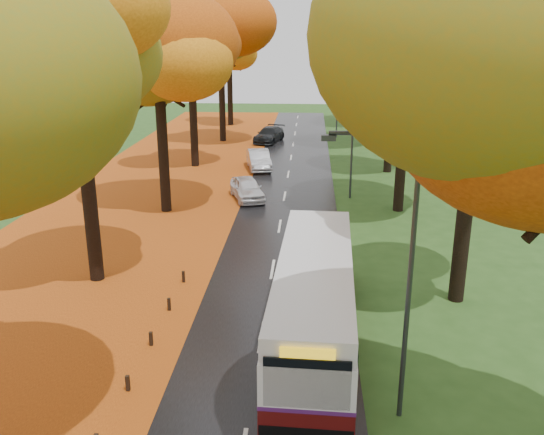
# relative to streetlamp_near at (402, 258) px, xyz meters

# --- Properties ---
(road) EXTENTS (6.50, 90.00, 0.04)m
(road) POSITION_rel_streetlamp_near_xyz_m (-3.95, 17.00, -4.69)
(road) COLOR black
(road) RESTS_ON ground
(centre_line) EXTENTS (0.12, 90.00, 0.01)m
(centre_line) POSITION_rel_streetlamp_near_xyz_m (-3.95, 17.00, -4.67)
(centre_line) COLOR silver
(centre_line) RESTS_ON road
(leaf_verge) EXTENTS (12.00, 90.00, 0.02)m
(leaf_verge) POSITION_rel_streetlamp_near_xyz_m (-12.95, 17.00, -4.70)
(leaf_verge) COLOR maroon
(leaf_verge) RESTS_ON ground
(leaf_drift) EXTENTS (0.90, 90.00, 0.01)m
(leaf_drift) POSITION_rel_streetlamp_near_xyz_m (-7.00, 17.00, -4.67)
(leaf_drift) COLOR #CF6015
(leaf_drift) RESTS_ON road
(trees_left) EXTENTS (9.20, 74.00, 13.88)m
(trees_left) POSITION_rel_streetlamp_near_xyz_m (-11.13, 19.06, 4.82)
(trees_left) COLOR black
(trees_left) RESTS_ON ground
(trees_right) EXTENTS (9.30, 74.20, 13.96)m
(trees_right) POSITION_rel_streetlamp_near_xyz_m (3.24, 18.91, 4.98)
(trees_right) COLOR black
(trees_right) RESTS_ON ground
(streetlamp_near) EXTENTS (2.45, 0.18, 8.00)m
(streetlamp_near) POSITION_rel_streetlamp_near_xyz_m (0.00, 0.00, 0.00)
(streetlamp_near) COLOR #333538
(streetlamp_near) RESTS_ON ground
(streetlamp_mid) EXTENTS (2.45, 0.18, 8.00)m
(streetlamp_mid) POSITION_rel_streetlamp_near_xyz_m (0.00, 22.00, 0.00)
(streetlamp_mid) COLOR #333538
(streetlamp_mid) RESTS_ON ground
(streetlamp_far) EXTENTS (2.45, 0.18, 8.00)m
(streetlamp_far) POSITION_rel_streetlamp_near_xyz_m (0.00, 44.00, 0.00)
(streetlamp_far) COLOR #333538
(streetlamp_far) RESTS_ON ground
(bus) EXTENTS (2.96, 11.17, 2.91)m
(bus) POSITION_rel_streetlamp_near_xyz_m (-2.13, 4.13, -3.15)
(bus) COLOR #450B0A
(bus) RESTS_ON road
(car_white) EXTENTS (2.89, 4.43, 1.40)m
(car_white) POSITION_rel_streetlamp_near_xyz_m (-6.30, 21.19, -3.97)
(car_white) COLOR silver
(car_white) RESTS_ON road
(car_silver) EXTENTS (2.41, 4.67, 1.47)m
(car_silver) POSITION_rel_streetlamp_near_xyz_m (-6.29, 29.59, -3.94)
(car_silver) COLOR #96989E
(car_silver) RESTS_ON road
(car_dark) EXTENTS (3.14, 5.20, 1.41)m
(car_dark) POSITION_rel_streetlamp_near_xyz_m (-6.30, 40.98, -3.97)
(car_dark) COLOR black
(car_dark) RESTS_ON road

